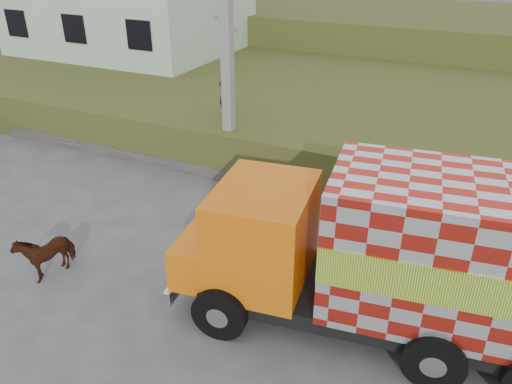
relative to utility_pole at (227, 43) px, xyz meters
The scene contains 8 objects.
ground 6.23m from the utility_pole, 77.74° to the right, with size 120.00×120.00×0.00m, color #474749.
embankment 6.42m from the utility_pole, 79.51° to the left, with size 40.00×12.00×1.50m, color #394F1A.
embankment_far 17.62m from the utility_pole, 86.71° to the left, with size 40.00×12.00×3.00m, color #394F1A.
retaining_strip 4.02m from the utility_pole, 158.20° to the right, with size 16.00×0.50×0.40m, color #595651.
utility_pole is the anchor object (origin of this frame).
cargo_truck 8.13m from the utility_pole, 39.05° to the right, with size 7.68×3.41×3.32m.
cow 7.37m from the utility_pole, 101.37° to the right, with size 0.58×1.27×1.07m, color black.
pedestrian 2.28m from the utility_pole, 122.74° to the left, with size 0.55×0.36×1.51m, color #292625.
Camera 1 is at (5.92, -8.06, 6.86)m, focal length 35.00 mm.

